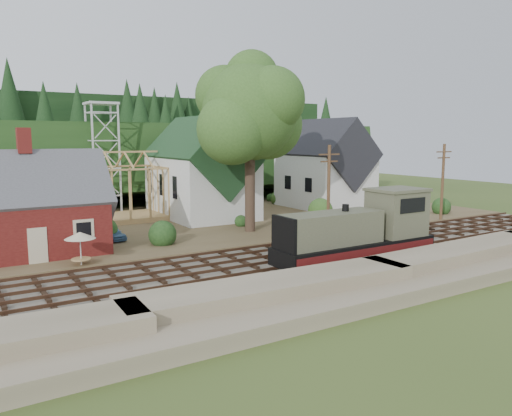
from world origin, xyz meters
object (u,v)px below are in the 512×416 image
locomotive (361,233)px  car_blue (112,233)px  car_red (321,201)px  patio_set (80,237)px

locomotive → car_blue: (-12.73, 15.54, -1.29)m
car_red → patio_set: size_ratio=1.93×
locomotive → car_blue: bearing=129.3°
locomotive → car_blue: 20.12m
locomotive → patio_set: size_ratio=5.53×
car_blue → patio_set: patio_set is taller
car_blue → locomotive: bearing=-61.1°
locomotive → car_blue: locomotive is taller
car_red → patio_set: 35.14m
patio_set → car_blue: bearing=60.3°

